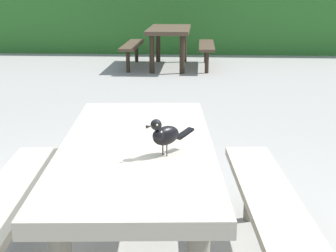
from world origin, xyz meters
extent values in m
cube|color=#2D6B28|center=(0.00, 10.10, 0.82)|extent=(28.00, 2.24, 1.64)
cube|color=#B2A893|center=(0.32, -0.02, 0.70)|extent=(0.89, 1.85, 0.07)
cylinder|color=slate|center=(0.01, 0.66, 0.33)|extent=(0.09, 0.09, 0.67)
cylinder|color=slate|center=(0.54, 0.70, 0.33)|extent=(0.09, 0.09, 0.67)
cube|color=#B2A893|center=(-0.37, -0.07, 0.41)|extent=(0.41, 1.73, 0.05)
cylinder|color=slate|center=(-0.42, 0.57, 0.20)|extent=(0.07, 0.07, 0.39)
cube|color=#B2A893|center=(1.02, 0.03, 0.41)|extent=(0.41, 1.73, 0.05)
cylinder|color=slate|center=(0.97, 0.67, 0.20)|extent=(0.07, 0.07, 0.39)
ellipsoid|color=black|center=(0.48, -0.20, 0.84)|extent=(0.15, 0.16, 0.09)
ellipsoid|color=black|center=(0.45, -0.23, 0.84)|extent=(0.09, 0.09, 0.06)
sphere|color=black|center=(0.44, -0.25, 0.90)|extent=(0.05, 0.05, 0.05)
sphere|color=#EAE08C|center=(0.45, -0.27, 0.90)|extent=(0.01, 0.01, 0.01)
sphere|color=#EAE08C|center=(0.42, -0.24, 0.90)|extent=(0.01, 0.01, 0.01)
cone|color=black|center=(0.41, -0.28, 0.90)|extent=(0.03, 0.03, 0.02)
cube|color=black|center=(0.57, -0.12, 0.82)|extent=(0.09, 0.10, 0.04)
cylinder|color=#47423D|center=(0.49, -0.22, 0.77)|extent=(0.01, 0.01, 0.05)
cylinder|color=#47423D|center=(0.47, -0.20, 0.77)|extent=(0.01, 0.01, 0.05)
cube|color=#473828|center=(0.05, 7.17, 0.70)|extent=(0.77, 1.80, 0.07)
cylinder|color=#2E241A|center=(-0.21, 6.47, 0.33)|extent=(0.09, 0.09, 0.67)
cylinder|color=#2E241A|center=(0.32, 6.47, 0.33)|extent=(0.09, 0.09, 0.67)
cylinder|color=#2E241A|center=(-0.22, 7.87, 0.33)|extent=(0.09, 0.09, 0.67)
cylinder|color=#2E241A|center=(0.31, 7.87, 0.33)|extent=(0.09, 0.09, 0.67)
cube|color=#473828|center=(-0.65, 7.17, 0.41)|extent=(0.29, 1.71, 0.05)
cylinder|color=#2E241A|center=(-0.65, 6.53, 0.20)|extent=(0.07, 0.07, 0.39)
cylinder|color=#2E241A|center=(-0.65, 7.81, 0.20)|extent=(0.07, 0.07, 0.39)
cube|color=#473828|center=(0.75, 7.17, 0.41)|extent=(0.29, 1.71, 0.05)
cylinder|color=#2E241A|center=(0.75, 6.53, 0.20)|extent=(0.07, 0.07, 0.39)
cylinder|color=#2E241A|center=(0.75, 7.81, 0.20)|extent=(0.07, 0.07, 0.39)
camera|label=1|loc=(0.64, -2.47, 1.51)|focal=54.66mm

